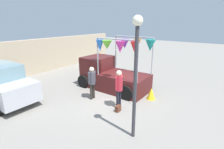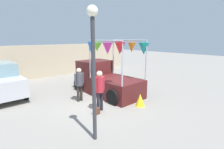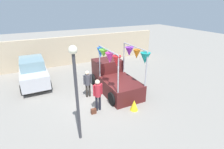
# 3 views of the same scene
# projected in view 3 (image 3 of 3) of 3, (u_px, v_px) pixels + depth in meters

# --- Properties ---
(ground_plane) EXTENTS (60.00, 60.00, 0.00)m
(ground_plane) POSITION_uv_depth(u_px,v_px,m) (102.00, 101.00, 10.39)
(ground_plane) COLOR gray
(vendor_truck) EXTENTS (2.51, 4.18, 3.06)m
(vendor_truck) POSITION_uv_depth(u_px,v_px,m) (114.00, 77.00, 11.45)
(vendor_truck) COLOR #4C1919
(vendor_truck) RESTS_ON ground
(parked_car) EXTENTS (1.88, 4.00, 1.88)m
(parked_car) POSITION_uv_depth(u_px,v_px,m) (33.00, 72.00, 12.16)
(parked_car) COLOR #B7B7BC
(parked_car) RESTS_ON ground
(person_customer) EXTENTS (0.53, 0.34, 1.79)m
(person_customer) POSITION_uv_depth(u_px,v_px,m) (98.00, 92.00, 9.09)
(person_customer) COLOR black
(person_customer) RESTS_ON ground
(person_vendor) EXTENTS (0.53, 0.34, 1.70)m
(person_vendor) POSITION_uv_depth(u_px,v_px,m) (88.00, 81.00, 10.48)
(person_vendor) COLOR #2D2823
(person_vendor) RESTS_ON ground
(handbag) EXTENTS (0.28, 0.16, 0.28)m
(handbag) POSITION_uv_depth(u_px,v_px,m) (94.00, 111.00, 9.14)
(handbag) COLOR #592D1E
(handbag) RESTS_ON ground
(street_lamp) EXTENTS (0.32, 0.32, 4.05)m
(street_lamp) POSITION_uv_depth(u_px,v_px,m) (76.00, 82.00, 6.55)
(street_lamp) COLOR #333338
(street_lamp) RESTS_ON ground
(brick_boundary_wall) EXTENTS (18.00, 0.36, 2.60)m
(brick_boundary_wall) POSITION_uv_depth(u_px,v_px,m) (69.00, 51.00, 16.12)
(brick_boundary_wall) COLOR tan
(brick_boundary_wall) RESTS_ON ground
(folded_kite_bundle_sunflower) EXTENTS (0.62, 0.62, 0.60)m
(folded_kite_bundle_sunflower) POSITION_uv_depth(u_px,v_px,m) (134.00, 105.00, 9.40)
(folded_kite_bundle_sunflower) COLOR yellow
(folded_kite_bundle_sunflower) RESTS_ON ground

